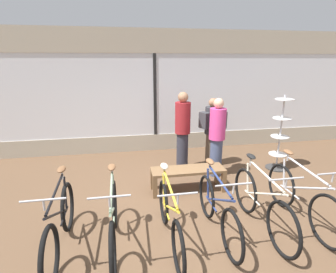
{
  "coord_description": "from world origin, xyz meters",
  "views": [
    {
      "loc": [
        -0.9,
        -3.59,
        2.44
      ],
      "look_at": [
        0.0,
        1.4,
        0.95
      ],
      "focal_mm": 28.0,
      "sensor_mm": 36.0,
      "label": 1
    }
  ],
  "objects_px": {
    "bicycle_center_left": "(170,219)",
    "customer_near_rack": "(217,135)",
    "bicycle_far_right": "(301,198)",
    "customer_mid_floor": "(183,130)",
    "bicycle_center_right": "(217,210)",
    "bicycle_right": "(261,205)",
    "bicycle_far_left": "(60,225)",
    "customer_by_window": "(211,130)",
    "bicycle_left": "(114,222)",
    "accessory_rack": "(280,139)",
    "display_bench": "(188,173)"
  },
  "relations": [
    {
      "from": "bicycle_right",
      "to": "accessory_rack",
      "type": "relative_size",
      "value": 1.04
    },
    {
      "from": "display_bench",
      "to": "customer_near_rack",
      "type": "bearing_deg",
      "value": 37.44
    },
    {
      "from": "bicycle_far_left",
      "to": "bicycle_right",
      "type": "distance_m",
      "value": 2.8
    },
    {
      "from": "customer_by_window",
      "to": "bicycle_left",
      "type": "bearing_deg",
      "value": -131.03
    },
    {
      "from": "bicycle_center_left",
      "to": "bicycle_right",
      "type": "bearing_deg",
      "value": 2.87
    },
    {
      "from": "bicycle_left",
      "to": "bicycle_far_right",
      "type": "xyz_separation_m",
      "value": [
        2.81,
        0.08,
        0.02
      ]
    },
    {
      "from": "bicycle_center_left",
      "to": "bicycle_center_right",
      "type": "xyz_separation_m",
      "value": [
        0.7,
        0.07,
        0.0
      ]
    },
    {
      "from": "bicycle_right",
      "to": "bicycle_far_left",
      "type": "bearing_deg",
      "value": 179.72
    },
    {
      "from": "bicycle_left",
      "to": "display_bench",
      "type": "height_order",
      "value": "bicycle_left"
    },
    {
      "from": "bicycle_far_left",
      "to": "customer_mid_floor",
      "type": "relative_size",
      "value": 0.99
    },
    {
      "from": "bicycle_far_left",
      "to": "bicycle_center_left",
      "type": "xyz_separation_m",
      "value": [
        1.42,
        -0.08,
        -0.01
      ]
    },
    {
      "from": "bicycle_far_left",
      "to": "customer_near_rack",
      "type": "xyz_separation_m",
      "value": [
        2.83,
        1.95,
        0.52
      ]
    },
    {
      "from": "bicycle_far_right",
      "to": "accessory_rack",
      "type": "height_order",
      "value": "accessory_rack"
    },
    {
      "from": "bicycle_center_right",
      "to": "display_bench",
      "type": "distance_m",
      "value": 1.36
    },
    {
      "from": "bicycle_center_left",
      "to": "customer_near_rack",
      "type": "distance_m",
      "value": 2.53
    },
    {
      "from": "bicycle_far_right",
      "to": "customer_by_window",
      "type": "bearing_deg",
      "value": 103.83
    },
    {
      "from": "accessory_rack",
      "to": "bicycle_left",
      "type": "bearing_deg",
      "value": -150.62
    },
    {
      "from": "bicycle_far_left",
      "to": "customer_by_window",
      "type": "height_order",
      "value": "customer_by_window"
    },
    {
      "from": "bicycle_far_left",
      "to": "display_bench",
      "type": "xyz_separation_m",
      "value": [
        2.04,
        1.35,
        -0.02
      ]
    },
    {
      "from": "bicycle_center_left",
      "to": "accessory_rack",
      "type": "height_order",
      "value": "accessory_rack"
    },
    {
      "from": "bicycle_center_right",
      "to": "accessory_rack",
      "type": "xyz_separation_m",
      "value": [
        2.22,
        2.03,
        0.32
      ]
    },
    {
      "from": "bicycle_center_right",
      "to": "bicycle_right",
      "type": "height_order",
      "value": "bicycle_right"
    },
    {
      "from": "customer_near_rack",
      "to": "bicycle_center_right",
      "type": "bearing_deg",
      "value": -109.67
    },
    {
      "from": "bicycle_far_left",
      "to": "bicycle_far_right",
      "type": "relative_size",
      "value": 0.98
    },
    {
      "from": "bicycle_far_left",
      "to": "bicycle_far_right",
      "type": "distance_m",
      "value": 3.48
    },
    {
      "from": "customer_mid_floor",
      "to": "display_bench",
      "type": "bearing_deg",
      "value": -97.05
    },
    {
      "from": "bicycle_center_left",
      "to": "accessory_rack",
      "type": "distance_m",
      "value": 3.62
    },
    {
      "from": "accessory_rack",
      "to": "customer_by_window",
      "type": "relative_size",
      "value": 1.06
    },
    {
      "from": "bicycle_center_left",
      "to": "customer_near_rack",
      "type": "height_order",
      "value": "customer_near_rack"
    },
    {
      "from": "customer_by_window",
      "to": "bicycle_right",
      "type": "bearing_deg",
      "value": -91.88
    },
    {
      "from": "bicycle_far_left",
      "to": "customer_mid_floor",
      "type": "distance_m",
      "value": 3.26
    },
    {
      "from": "bicycle_left",
      "to": "customer_by_window",
      "type": "relative_size",
      "value": 1.1
    },
    {
      "from": "bicycle_left",
      "to": "bicycle_center_left",
      "type": "xyz_separation_m",
      "value": [
        0.74,
        -0.04,
        -0.01
      ]
    },
    {
      "from": "bicycle_right",
      "to": "customer_mid_floor",
      "type": "distance_m",
      "value": 2.52
    },
    {
      "from": "bicycle_left",
      "to": "bicycle_right",
      "type": "bearing_deg",
      "value": 0.88
    },
    {
      "from": "bicycle_right",
      "to": "customer_mid_floor",
      "type": "bearing_deg",
      "value": 104.78
    },
    {
      "from": "bicycle_center_right",
      "to": "customer_by_window",
      "type": "bearing_deg",
      "value": 73.17
    },
    {
      "from": "bicycle_far_right",
      "to": "accessory_rack",
      "type": "bearing_deg",
      "value": 66.5
    },
    {
      "from": "bicycle_center_right",
      "to": "bicycle_center_left",
      "type": "bearing_deg",
      "value": -174.2
    },
    {
      "from": "bicycle_left",
      "to": "bicycle_center_left",
      "type": "height_order",
      "value": "bicycle_left"
    },
    {
      "from": "customer_near_rack",
      "to": "customer_mid_floor",
      "type": "distance_m",
      "value": 0.78
    },
    {
      "from": "bicycle_center_left",
      "to": "bicycle_right",
      "type": "relative_size",
      "value": 0.97
    },
    {
      "from": "bicycle_right",
      "to": "display_bench",
      "type": "relative_size",
      "value": 1.27
    },
    {
      "from": "bicycle_left",
      "to": "bicycle_far_left",
      "type": "bearing_deg",
      "value": 176.12
    },
    {
      "from": "bicycle_left",
      "to": "accessory_rack",
      "type": "relative_size",
      "value": 1.03
    },
    {
      "from": "bicycle_far_right",
      "to": "customer_mid_floor",
      "type": "height_order",
      "value": "customer_mid_floor"
    },
    {
      "from": "bicycle_left",
      "to": "bicycle_center_left",
      "type": "distance_m",
      "value": 0.74
    },
    {
      "from": "bicycle_left",
      "to": "customer_near_rack",
      "type": "height_order",
      "value": "customer_near_rack"
    },
    {
      "from": "bicycle_far_left",
      "to": "accessory_rack",
      "type": "distance_m",
      "value": 4.8
    },
    {
      "from": "bicycle_far_left",
      "to": "customer_by_window",
      "type": "bearing_deg",
      "value": 40.8
    }
  ]
}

